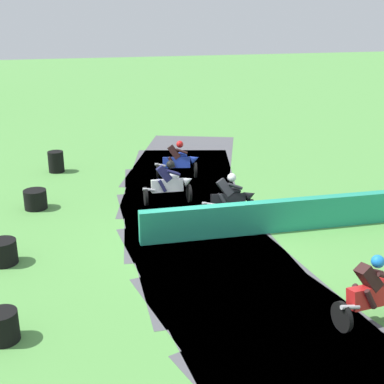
{
  "coord_description": "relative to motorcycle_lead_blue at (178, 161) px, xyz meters",
  "views": [
    {
      "loc": [
        -3.64,
        -12.21,
        5.79
      ],
      "look_at": [
        0.11,
        1.23,
        0.9
      ],
      "focal_mm": 48.02,
      "sensor_mm": 36.0,
      "label": 1
    }
  ],
  "objects": [
    {
      "name": "ground_plane",
      "position": [
        -0.76,
        -5.41,
        -0.65
      ],
      "size": [
        120.0,
        120.0,
        0.0
      ],
      "primitive_type": "plane",
      "color": "#569947"
    },
    {
      "name": "track_asphalt",
      "position": [
        -0.15,
        -5.44,
        -0.64
      ],
      "size": [
        7.19,
        24.83,
        0.01
      ],
      "color": "#515156",
      "rests_on": "ground"
    },
    {
      "name": "safety_barrier",
      "position": [
        4.48,
        -5.66,
        -0.2
      ],
      "size": [
        13.79,
        0.94,
        0.9
      ],
      "primitive_type": "cube",
      "rotation": [
        0.0,
        0.0,
        4.67
      ],
      "color": "#239375",
      "rests_on": "ground"
    },
    {
      "name": "motorcycle_lead_blue",
      "position": [
        0.0,
        0.0,
        0.0
      ],
      "size": [
        1.71,
        1.01,
        1.43
      ],
      "color": "black",
      "rests_on": "ground"
    },
    {
      "name": "motorcycle_chase_white",
      "position": [
        -0.93,
        -2.51,
        0.01
      ],
      "size": [
        1.7,
        0.79,
        1.43
      ],
      "color": "black",
      "rests_on": "ground"
    },
    {
      "name": "motorcycle_trailing_black",
      "position": [
        0.5,
        -4.27,
        -0.01
      ],
      "size": [
        1.71,
        0.94,
        1.43
      ],
      "color": "black",
      "rests_on": "ground"
    },
    {
      "name": "motorcycle_fourth_red",
      "position": [
        1.4,
        -10.13,
        0.01
      ],
      "size": [
        1.68,
        0.81,
        1.43
      ],
      "color": "black",
      "rests_on": "ground"
    },
    {
      "name": "tire_stack_near",
      "position": [
        -4.33,
        1.96,
        -0.25
      ],
      "size": [
        0.59,
        0.59,
        0.8
      ],
      "color": "black",
      "rests_on": "ground"
    },
    {
      "name": "tire_stack_mid_a",
      "position": [
        -5.07,
        -1.89,
        -0.35
      ],
      "size": [
        0.7,
        0.7,
        0.6
      ],
      "color": "black",
      "rests_on": "ground"
    },
    {
      "name": "tire_stack_mid_b",
      "position": [
        -5.79,
        -5.55,
        -0.35
      ],
      "size": [
        0.67,
        0.67,
        0.6
      ],
      "color": "black",
      "rests_on": "ground"
    },
    {
      "name": "tire_stack_far",
      "position": [
        -5.59,
        -8.84,
        -0.35
      ],
      "size": [
        0.58,
        0.58,
        0.6
      ],
      "color": "black",
      "rests_on": "ground"
    }
  ]
}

